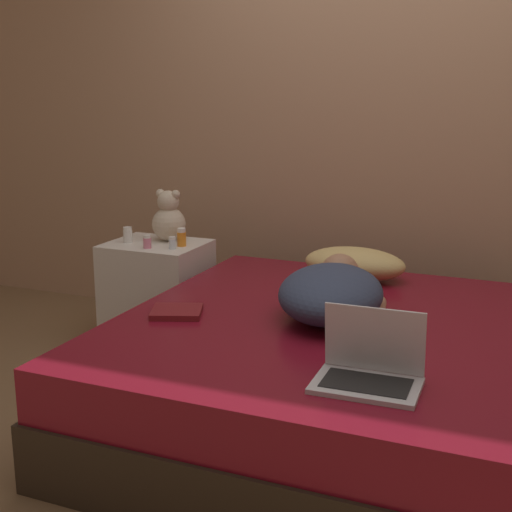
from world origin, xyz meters
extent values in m
plane|color=brown|center=(0.00, 0.00, 0.00)|extent=(12.00, 12.00, 0.00)
cube|color=tan|center=(0.00, 1.18, 1.30)|extent=(8.00, 0.06, 2.60)
cube|color=#2D2319|center=(0.00, 0.00, 0.13)|extent=(1.64, 1.81, 0.26)
cube|color=maroon|center=(0.00, 0.00, 0.36)|extent=(1.61, 1.77, 0.20)
cube|color=silver|center=(-1.13, 0.59, 0.28)|extent=(0.51, 0.42, 0.56)
ellipsoid|color=tan|center=(-0.06, 0.65, 0.54)|extent=(0.49, 0.28, 0.16)
ellipsoid|color=#2D3851|center=(0.01, 0.04, 0.56)|extent=(0.52, 0.67, 0.21)
sphere|color=#A87556|center=(-0.06, 0.41, 0.55)|extent=(0.18, 0.18, 0.18)
cylinder|color=#A87556|center=(0.19, 0.11, 0.49)|extent=(0.11, 0.28, 0.06)
cube|color=silver|center=(0.32, -0.57, 0.47)|extent=(0.34, 0.24, 0.02)
cube|color=black|center=(0.32, -0.57, 0.48)|extent=(0.28, 0.17, 0.00)
cube|color=silver|center=(0.31, -0.47, 0.59)|extent=(0.33, 0.04, 0.22)
cube|color=black|center=(0.31, -0.47, 0.59)|extent=(0.29, 0.03, 0.19)
sphere|color=beige|center=(-1.10, 0.68, 0.65)|extent=(0.18, 0.18, 0.18)
sphere|color=beige|center=(-1.10, 0.68, 0.77)|extent=(0.12, 0.12, 0.12)
sphere|color=beige|center=(-1.15, 0.68, 0.81)|extent=(0.05, 0.05, 0.05)
sphere|color=beige|center=(-1.05, 0.68, 0.81)|extent=(0.05, 0.05, 0.05)
cylinder|color=pink|center=(-1.11, 0.47, 0.59)|extent=(0.04, 0.04, 0.05)
cylinder|color=white|center=(-1.11, 0.47, 0.62)|extent=(0.04, 0.04, 0.02)
cylinder|color=silver|center=(-0.98, 0.51, 0.58)|extent=(0.04, 0.04, 0.05)
cylinder|color=white|center=(-0.98, 0.51, 0.62)|extent=(0.03, 0.03, 0.01)
cylinder|color=white|center=(-1.28, 0.55, 0.59)|extent=(0.05, 0.05, 0.07)
cylinder|color=white|center=(-1.28, 0.55, 0.63)|extent=(0.04, 0.04, 0.02)
cylinder|color=orange|center=(-0.97, 0.58, 0.60)|extent=(0.05, 0.05, 0.07)
cylinder|color=white|center=(-0.97, 0.58, 0.64)|extent=(0.04, 0.04, 0.02)
cube|color=maroon|center=(-0.59, -0.16, 0.47)|extent=(0.26, 0.24, 0.02)
camera|label=1|loc=(0.81, -2.61, 1.38)|focal=50.00mm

